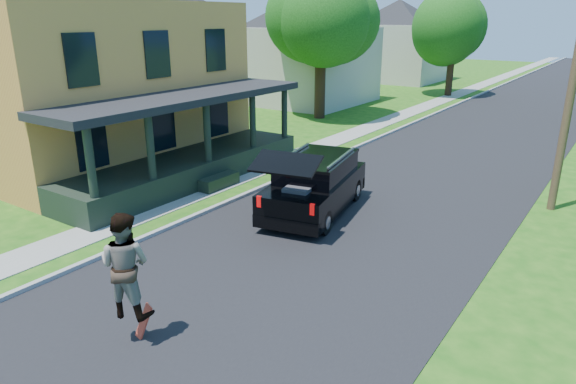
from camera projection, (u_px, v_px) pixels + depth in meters
The scene contains 13 objects.
ground at pixel (219, 313), 10.29m from camera, with size 140.00×140.00×0.00m, color #195210.
street at pixel (485, 135), 25.89m from camera, with size 8.00×120.00×0.02m, color black.
curb at pixel (409, 126), 28.06m from camera, with size 0.15×120.00×0.12m, color gray.
sidewalk at pixel (383, 123), 28.90m from camera, with size 1.30×120.00×0.03m, color gray.
front_walk at pixel (140, 169), 20.07m from camera, with size 6.50×1.20×0.03m, color gray.
main_house at pixel (72, 36), 20.25m from camera, with size 15.56×15.56×10.10m.
neighbor_house_mid at pixel (304, 40), 34.90m from camera, with size 12.78×12.78×8.30m.
neighbor_house_far at pixel (398, 34), 47.38m from camera, with size 12.78×12.78×8.30m.
black_suv at pixel (315, 185), 15.35m from camera, with size 2.75×5.18×2.29m.
skateboarder at pixel (125, 265), 8.96m from camera, with size 1.12×0.98×1.94m.
skateboard at pixel (143, 326), 9.44m from camera, with size 0.37×0.34×0.78m.
tree_left_mid at pixel (322, 3), 28.31m from camera, with size 7.12×7.28×9.64m.
tree_left_far at pixel (454, 26), 37.33m from camera, with size 5.50×5.46×7.92m.
Camera 1 is at (6.21, -6.60, 5.62)m, focal length 32.00 mm.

